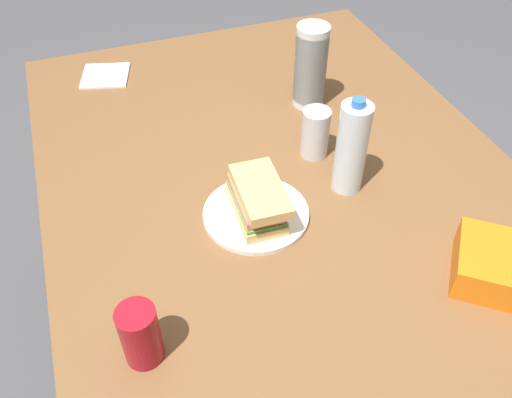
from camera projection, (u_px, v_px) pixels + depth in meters
name	position (u px, v px, depth m)	size (l,w,h in m)	color
ground_plane	(276.00, 351.00, 1.76)	(8.00, 8.00, 0.00)	#4C4C51
dining_table	(284.00, 207.00, 1.29)	(1.51, 1.08, 0.75)	brown
paper_plate	(256.00, 214.00, 1.15)	(0.23, 0.23, 0.01)	white
sandwich	(257.00, 199.00, 1.11)	(0.19, 0.10, 0.08)	#DBB26B
soda_can_red	(140.00, 335.00, 0.87)	(0.07, 0.07, 0.12)	maroon
water_bottle_tall	(351.00, 148.00, 1.14)	(0.07, 0.07, 0.23)	silver
plastic_cup_stack	(311.00, 67.00, 1.38)	(0.08, 0.08, 0.22)	silver
soda_can_silver	(315.00, 133.00, 1.26)	(0.07, 0.07, 0.12)	silver
paper_napkin	(105.00, 76.00, 1.55)	(0.13, 0.13, 0.01)	white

